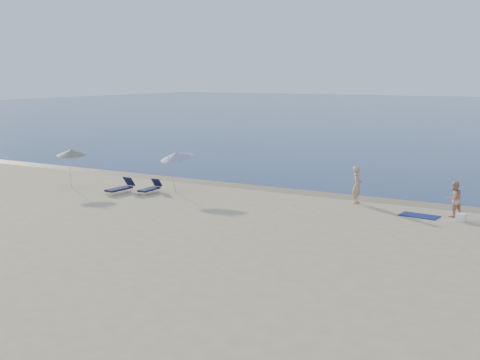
# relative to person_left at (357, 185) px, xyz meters

# --- Properties ---
(ground) EXTENTS (160.00, 160.00, 0.00)m
(ground) POSITION_rel_person_left_xyz_m (-1.58, -18.01, -0.92)
(ground) COLOR tan
(ground) RESTS_ON ground
(wet_sand_strip) EXTENTS (240.00, 1.60, 0.00)m
(wet_sand_strip) POSITION_rel_person_left_xyz_m (-1.58, 1.39, -0.92)
(wet_sand_strip) COLOR #847254
(wet_sand_strip) RESTS_ON ground
(person_left) EXTENTS (0.50, 0.70, 1.83)m
(person_left) POSITION_rel_person_left_xyz_m (0.00, 0.00, 0.00)
(person_left) COLOR tan
(person_left) RESTS_ON ground
(person_right) EXTENTS (0.96, 0.98, 1.59)m
(person_right) POSITION_rel_person_left_xyz_m (4.65, -0.62, -0.12)
(person_right) COLOR tan
(person_right) RESTS_ON ground
(beach_towel) EXTENTS (1.76, 1.11, 0.03)m
(beach_towel) POSITION_rel_person_left_xyz_m (3.31, -1.24, -0.90)
(beach_towel) COLOR #101751
(beach_towel) RESTS_ON ground
(white_bag) EXTENTS (0.44, 0.40, 0.32)m
(white_bag) POSITION_rel_person_left_xyz_m (5.09, -1.33, -0.76)
(white_bag) COLOR white
(white_bag) RESTS_ON ground
(umbrella_near) EXTENTS (2.30, 2.32, 2.38)m
(umbrella_near) POSITION_rel_person_left_xyz_m (-9.34, -1.94, 1.08)
(umbrella_near) COLOR silver
(umbrella_near) RESTS_ON ground
(umbrella_far) EXTENTS (2.22, 2.23, 2.25)m
(umbrella_far) POSITION_rel_person_left_xyz_m (-15.34, -3.55, 1.05)
(umbrella_far) COLOR silver
(umbrella_far) RESTS_ON ground
(lounger_left) EXTENTS (0.70, 1.79, 0.78)m
(lounger_left) POSITION_rel_person_left_xyz_m (-11.83, -3.60, -0.64)
(lounger_left) COLOR #16193D
(lounger_left) RESTS_ON ground
(lounger_right) EXTENTS (0.52, 1.56, 0.69)m
(lounger_right) POSITION_rel_person_left_xyz_m (-10.46, -2.81, -0.67)
(lounger_right) COLOR #151B3B
(lounger_right) RESTS_ON ground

